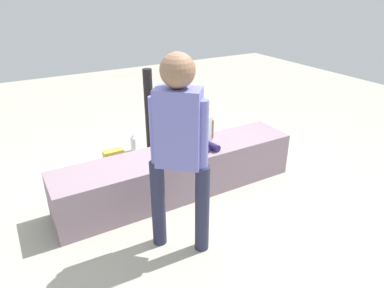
% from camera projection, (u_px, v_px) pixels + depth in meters
% --- Properties ---
extents(ground_plane, '(12.00, 12.00, 0.00)m').
position_uv_depth(ground_plane, '(180.00, 191.00, 3.82)').
color(ground_plane, '#A9A493').
extents(concrete_ledge, '(2.62, 0.53, 0.49)m').
position_uv_depth(concrete_ledge, '(179.00, 172.00, 3.71)').
color(concrete_ledge, gray).
rests_on(concrete_ledge, ground_plane).
extents(child_seated, '(0.28, 0.34, 0.48)m').
position_uv_depth(child_seated, '(202.00, 127.00, 3.66)').
color(child_seated, '#271A4F').
rests_on(child_seated, concrete_ledge).
extents(adult_standing, '(0.40, 0.38, 1.66)m').
position_uv_depth(adult_standing, '(179.00, 141.00, 2.63)').
color(adult_standing, '#262841').
rests_on(adult_standing, ground_plane).
extents(cake_plate, '(0.22, 0.22, 0.07)m').
position_uv_depth(cake_plate, '(182.00, 148.00, 3.65)').
color(cake_plate, yellow).
rests_on(cake_plate, concrete_ledge).
extents(gift_bag, '(0.23, 0.11, 0.37)m').
position_uv_depth(gift_bag, '(114.00, 162.00, 4.08)').
color(gift_bag, gold).
rests_on(gift_bag, ground_plane).
extents(railing_post, '(0.36, 0.36, 1.18)m').
position_uv_depth(railing_post, '(150.00, 127.00, 4.32)').
color(railing_post, black).
rests_on(railing_post, ground_plane).
extents(water_bottle_near_gift, '(0.06, 0.06, 0.21)m').
position_uv_depth(water_bottle_near_gift, '(173.00, 155.00, 4.40)').
color(water_bottle_near_gift, silver).
rests_on(water_bottle_near_gift, ground_plane).
extents(water_bottle_far_side, '(0.07, 0.07, 0.24)m').
position_uv_depth(water_bottle_far_side, '(133.00, 143.00, 4.69)').
color(water_bottle_far_side, silver).
rests_on(water_bottle_far_side, ground_plane).
extents(party_cup_red, '(0.09, 0.09, 0.09)m').
position_uv_depth(party_cup_red, '(204.00, 142.00, 4.89)').
color(party_cup_red, red).
rests_on(party_cup_red, ground_plane).
extents(cake_box_white, '(0.31, 0.31, 0.13)m').
position_uv_depth(cake_box_white, '(190.00, 132.00, 5.17)').
color(cake_box_white, white).
rests_on(cake_box_white, ground_plane).
extents(handbag_black_leather, '(0.30, 0.13, 0.35)m').
position_uv_depth(handbag_black_leather, '(238.00, 144.00, 4.64)').
color(handbag_black_leather, black).
rests_on(handbag_black_leather, ground_plane).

